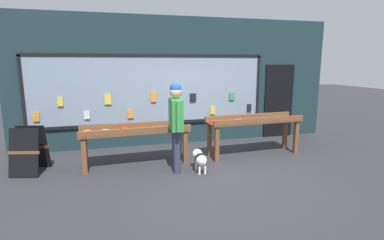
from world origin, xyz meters
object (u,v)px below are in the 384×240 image
Objects in this scene: display_table_left at (135,134)px; sandwich_board_sign at (29,150)px; person_browsing at (176,120)px; display_table_right at (254,124)px; small_dog at (200,158)px.

sandwich_board_sign is (-2.07, 0.11, -0.22)m from display_table_left.
display_table_right is at bearing -69.77° from person_browsing.
display_table_right is 2.12m from person_browsing.
person_browsing is at bearing 74.59° from small_dog.
small_dog is at bearing -102.10° from person_browsing.
display_table_left is 1.47m from small_dog.
person_browsing is at bearing -39.94° from display_table_left.
person_browsing reaches higher than display_table_left.
person_browsing is 3.02× the size of small_dog.
display_table_right reaches higher than small_dog.
display_table_left is 2.08m from sandwich_board_sign.
sandwich_board_sign is at bearing 178.68° from display_table_right.
person_browsing is 1.93× the size of sandwich_board_sign.
display_table_right reaches higher than sandwich_board_sign.
display_table_right is 3.85× the size of small_dog.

